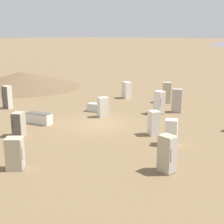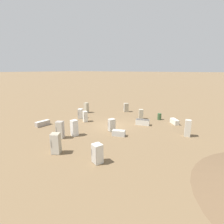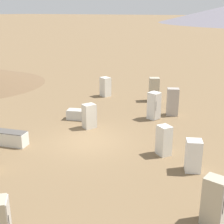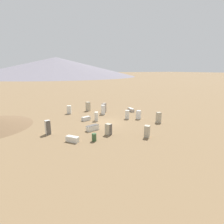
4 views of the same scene
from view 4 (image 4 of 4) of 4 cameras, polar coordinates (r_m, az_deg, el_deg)
ground_plane at (r=28.68m, az=-1.68°, el=-3.49°), size 1000.00×1000.00×0.00m
mountain_ridge_0 at (r=239.12m, az=-17.70°, el=13.88°), size 199.09×199.09×23.66m
discarded_fridge_0 at (r=21.76m, az=-12.81°, el=-8.60°), size 1.49×1.61×0.68m
discarded_fridge_1 at (r=30.13m, az=-8.47°, el=-2.13°), size 1.61×1.12×0.66m
discarded_fridge_2 at (r=36.47m, az=6.19°, el=0.71°), size 0.79×1.94×0.66m
discarded_fridge_3 at (r=30.99m, az=8.65°, el=-0.89°), size 0.87×0.87×1.49m
discarded_fridge_4 at (r=29.44m, az=14.96°, el=-1.74°), size 0.80×0.67×1.74m
discarded_fridge_5 at (r=22.95m, az=11.38°, el=-6.19°), size 0.99×0.98×1.54m
discarded_fridge_6 at (r=29.66m, az=-5.14°, el=-1.43°), size 0.83×0.93×1.52m
discarded_fridge_7 at (r=25.19m, az=-6.39°, el=-5.12°), size 1.95×1.13×0.77m
discarded_fridge_8 at (r=35.28m, az=-13.82°, el=0.74°), size 0.96×0.93×1.61m
discarded_fridge_9 at (r=30.81m, az=4.99°, el=-0.84°), size 0.87×0.84×1.53m
discarded_fridge_10 at (r=36.94m, az=-7.85°, el=1.81°), size 1.01×1.01×1.88m
discarded_fridge_11 at (r=33.82m, az=-2.92°, el=0.76°), size 0.83×0.83×1.82m
discarded_fridge_12 at (r=24.94m, az=-20.24°, el=-4.71°), size 0.73×0.72×1.92m
discarded_fridge_13 at (r=35.34m, az=-2.63°, el=1.39°), size 0.95×0.89×1.90m
discarded_fridge_14 at (r=23.31m, az=-1.15°, el=-5.65°), size 0.91×0.97×1.50m
rusty_barrel at (r=21.51m, az=-5.87°, el=-8.21°), size 0.56×0.56×0.95m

